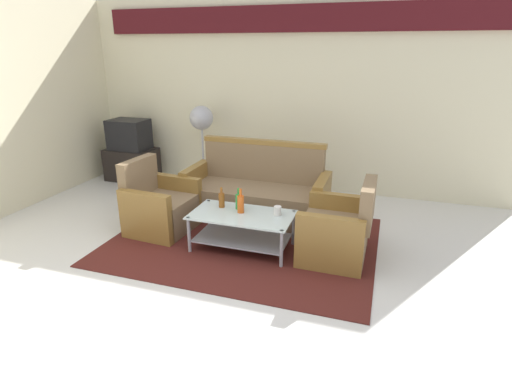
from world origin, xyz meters
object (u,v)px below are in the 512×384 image
bottle_orange (241,204)px  cup (278,211)px  armchair_right (338,232)px  pedestal_fan (202,123)px  bottle_green (239,201)px  bottle_brown (222,200)px  television (129,134)px  coffee_table (242,226)px  armchair_left (160,207)px  tv_stand (132,164)px  couch (257,194)px

bottle_orange → cup: (0.40, 0.05, -0.05)m
armchair_right → pedestal_fan: (-2.32, 1.70, 0.73)m
bottle_green → pedestal_fan: pedestal_fan is taller
armchair_right → pedestal_fan: size_ratio=0.67×
bottle_brown → television: television is taller
coffee_table → armchair_left: bearing=171.6°
bottle_orange → bottle_brown: bearing=162.2°
armchair_left → cup: armchair_left is taller
coffee_table → tv_stand: tv_stand is taller
armchair_right → bottle_brown: size_ratio=3.69×
coffee_table → pedestal_fan: pedestal_fan is taller
bottle_orange → bottle_green: bearing=122.6°
bottle_green → bottle_brown: 0.20m
armchair_right → pedestal_fan: bearing=54.4°
coffee_table → television: (-2.59, 1.78, 0.49)m
coffee_table → television: television is taller
couch → bottle_brown: couch is taller
armchair_left → bottle_orange: (1.08, -0.12, 0.23)m
cup → pedestal_fan: pedestal_fan is taller
couch → bottle_orange: couch is taller
bottle_green → pedestal_fan: 2.15m
tv_stand → cup: bearing=-29.6°
bottle_orange → pedestal_fan: 2.25m
armchair_right → tv_stand: bearing=66.0°
television → bottle_green: bearing=147.4°
armchair_right → tv_stand: size_ratio=1.06×
television → bottle_orange: bearing=146.6°
coffee_table → bottle_brown: size_ratio=4.78×
armchair_left → armchair_right: bearing=93.2°
tv_stand → television: (0.00, 0.00, 0.50)m
couch → bottle_orange: 0.88m
bottle_green → coffee_table: bearing=-56.7°
cup → tv_stand: size_ratio=0.12×
armchair_left → cup: bearing=91.5°
bottle_brown → armchair_right: bearing=0.1°
coffee_table → couch: bearing=97.7°
couch → coffee_table: couch is taller
bottle_orange → pedestal_fan: bearing=125.7°
bottle_green → cup: (0.46, -0.04, -0.04)m
bottle_green → pedestal_fan: (-1.22, 1.69, 0.51)m
armchair_left → coffee_table: armchair_left is taller
armchair_left → coffee_table: (1.11, -0.16, -0.02)m
tv_stand → television: 0.50m
tv_stand → pedestal_fan: 1.49m
couch → bottle_green: (0.03, -0.76, 0.19)m
bottle_green → tv_stand: bearing=146.7°
couch → tv_stand: couch is taller
television → tv_stand: bearing=90.0°
armchair_right → television: 3.99m
couch → coffee_table: size_ratio=1.64×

